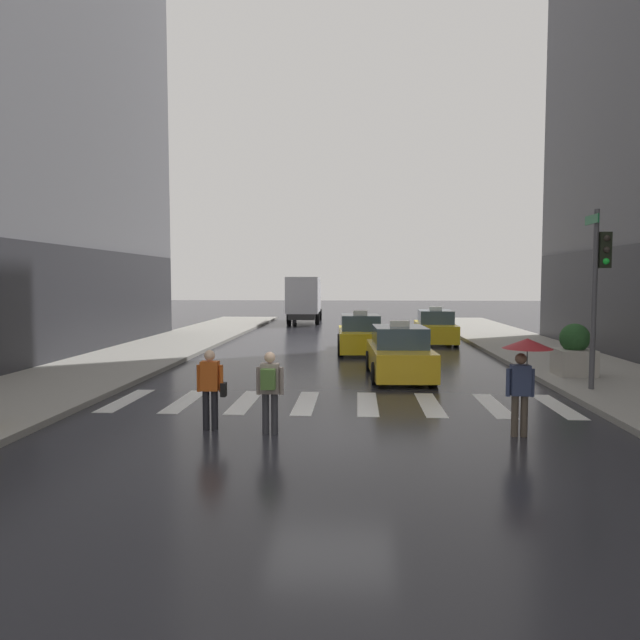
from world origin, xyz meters
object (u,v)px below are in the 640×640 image
at_px(box_truck, 305,298).
at_px(traffic_light_pole, 599,273).
at_px(taxi_lead, 399,354).
at_px(taxi_second, 360,335).
at_px(pedestrian_with_umbrella, 525,360).
at_px(planter_near_corner, 574,352).
at_px(pedestrian_with_backpack, 270,386).
at_px(pedestrian_with_handbag, 211,385).
at_px(taxi_third, 435,328).

bearing_deg(box_truck, traffic_light_pole, -68.19).
height_order(taxi_lead, taxi_second, same).
bearing_deg(pedestrian_with_umbrella, taxi_lead, 105.58).
relative_size(taxi_second, pedestrian_with_umbrella, 2.37).
height_order(taxi_second, planter_near_corner, taxi_second).
bearing_deg(taxi_lead, pedestrian_with_backpack, -113.52).
relative_size(pedestrian_with_backpack, pedestrian_with_handbag, 1.00).
bearing_deg(planter_near_corner, taxi_third, 105.19).
bearing_deg(taxi_second, planter_near_corner, -44.78).
bearing_deg(taxi_second, pedestrian_with_backpack, -97.94).
distance_m(taxi_third, pedestrian_with_handbag, 18.36).
relative_size(traffic_light_pole, planter_near_corner, 3.00).
bearing_deg(pedestrian_with_handbag, box_truck, 91.63).
xyz_separation_m(pedestrian_with_backpack, planter_near_corner, (8.44, 6.84, -0.10)).
bearing_deg(pedestrian_with_backpack, box_truck, 93.99).
xyz_separation_m(box_truck, pedestrian_with_umbrella, (7.10, -29.97, -0.34)).
bearing_deg(taxi_third, pedestrian_with_umbrella, -92.03).
xyz_separation_m(traffic_light_pole, box_truck, (-10.25, 25.60, -1.41)).
bearing_deg(planter_near_corner, taxi_lead, 177.65).
bearing_deg(taxi_second, taxi_third, 46.34).
bearing_deg(pedestrian_with_umbrella, traffic_light_pole, 54.22).
height_order(taxi_second, pedestrian_with_handbag, taxi_second).
xyz_separation_m(taxi_lead, pedestrian_with_handbag, (-4.33, -6.81, 0.21)).
xyz_separation_m(traffic_light_pole, planter_near_corner, (0.29, 2.31, -2.38)).
bearing_deg(pedestrian_with_umbrella, pedestrian_with_backpack, -178.18).
xyz_separation_m(taxi_lead, box_truck, (-5.18, 23.07, 1.13)).
distance_m(taxi_second, box_truck, 17.27).
bearing_deg(taxi_lead, planter_near_corner, -2.35).
distance_m(taxi_second, pedestrian_with_backpack, 13.49).
bearing_deg(pedestrian_with_backpack, planter_near_corner, 39.02).
distance_m(taxi_second, pedestrian_with_handbag, 13.48).
bearing_deg(traffic_light_pole, pedestrian_with_handbag, -155.53).
height_order(box_truck, pedestrian_with_backpack, box_truck).
xyz_separation_m(taxi_second, pedestrian_with_backpack, (-1.86, -13.36, 0.25)).
height_order(taxi_third, pedestrian_with_umbrella, pedestrian_with_umbrella).
distance_m(traffic_light_pole, box_truck, 27.61).
distance_m(pedestrian_with_backpack, planter_near_corner, 10.86).
bearing_deg(taxi_third, box_truck, 120.95).
relative_size(taxi_third, pedestrian_with_umbrella, 2.37).
height_order(taxi_second, pedestrian_with_backpack, taxi_second).
height_order(traffic_light_pole, pedestrian_with_umbrella, traffic_light_pole).
relative_size(taxi_second, box_truck, 0.61).
height_order(traffic_light_pole, taxi_second, traffic_light_pole).
bearing_deg(pedestrian_with_backpack, taxi_third, 72.04).
bearing_deg(pedestrian_with_handbag, pedestrian_with_backpack, -11.25).
distance_m(taxi_lead, pedestrian_with_umbrella, 7.20).
height_order(box_truck, pedestrian_with_umbrella, box_truck).
bearing_deg(taxi_third, planter_near_corner, -74.81).
relative_size(pedestrian_with_handbag, planter_near_corner, 1.03).
bearing_deg(taxi_third, traffic_light_pole, -78.73).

